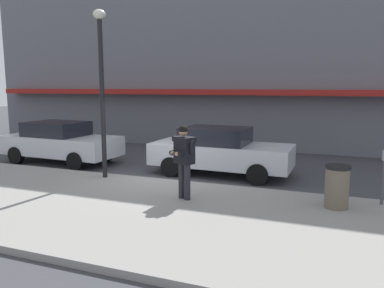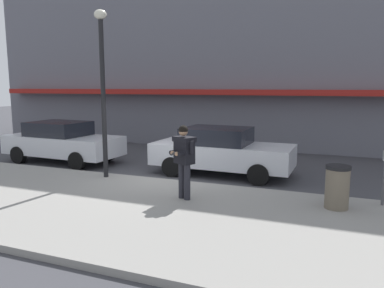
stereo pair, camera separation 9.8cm
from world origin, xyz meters
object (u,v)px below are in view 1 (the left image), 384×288
parked_sedan_near (60,142)px  street_lamp_post (101,77)px  trash_bin (337,186)px  man_texting_on_phone (184,154)px  parked_sedan_mid (220,151)px  parking_meter (384,169)px

parked_sedan_near → street_lamp_post: bearing=-30.2°
parked_sedan_near → trash_bin: 10.06m
man_texting_on_phone → street_lamp_post: (-3.07, 1.19, 1.89)m
parked_sedan_mid → parked_sedan_near: bearing=-177.6°
parked_sedan_mid → parking_meter: (4.55, -2.08, 0.18)m
parked_sedan_near → parked_sedan_mid: bearing=2.4°
parked_sedan_mid → street_lamp_post: street_lamp_post is taller
parked_sedan_mid → street_lamp_post: bearing=-144.4°
street_lamp_post → trash_bin: 7.02m
street_lamp_post → parking_meter: bearing=0.4°
parked_sedan_near → man_texting_on_phone: (6.29, -3.06, 0.46)m
parked_sedan_near → street_lamp_post: (3.22, -1.87, 2.35)m
parked_sedan_near → parked_sedan_mid: same height
parked_sedan_near → trash_bin: bearing=-14.1°
parking_meter → trash_bin: 1.22m
parked_sedan_near → street_lamp_post: 4.40m
street_lamp_post → parked_sedan_near: bearing=149.8°
street_lamp_post → trash_bin: size_ratio=4.98×
man_texting_on_phone → parking_meter: man_texting_on_phone is taller
parking_meter → trash_bin: parking_meter is taller
man_texting_on_phone → parked_sedan_near: bearing=154.0°
parked_sedan_mid → parking_meter: 5.01m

